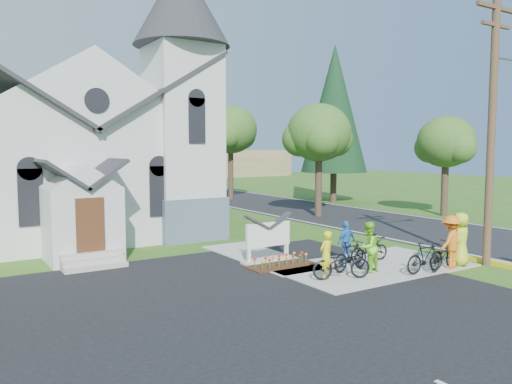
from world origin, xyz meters
TOP-DOWN VIEW (x-y plane):
  - ground at (0.00, 0.00)m, footprint 120.00×120.00m
  - parking_lot at (-7.00, -2.00)m, footprint 20.00×16.00m
  - road at (10.00, 15.00)m, footprint 8.00×90.00m
  - sidewalk at (1.50, 0.50)m, footprint 7.00×4.00m
  - church at (-5.48, 12.48)m, footprint 12.35×12.00m
  - church_sign at (-1.20, 3.20)m, footprint 2.20×0.40m
  - flower_bed at (-1.20, 2.30)m, footprint 2.60×1.10m
  - utility_pole at (5.36, -1.50)m, footprint 3.45×0.28m
  - tree_road_near at (8.50, 12.00)m, footprint 4.00×4.00m
  - tree_road_mid at (9.00, 24.00)m, footprint 4.40×4.40m
  - tree_road_far at (15.50, 8.00)m, footprint 3.60×3.60m
  - conifer at (15.00, 18.00)m, footprint 5.20×5.20m
  - distant_hills at (3.36, 56.33)m, footprint 61.00×10.00m
  - cyclist_0 at (-1.10, -0.01)m, footprint 0.65×0.50m
  - bike_0 at (-0.68, -0.28)m, footprint 2.06×1.31m
  - cyclist_1 at (0.73, -0.07)m, footprint 0.97×0.83m
  - bike_1 at (0.37, 0.40)m, footprint 1.79×0.73m
  - cyclist_2 at (1.02, 1.33)m, footprint 0.96×0.49m
  - bike_2 at (1.89, 1.04)m, footprint 1.80×0.68m
  - cyclist_3 at (3.61, -1.20)m, footprint 1.29×0.86m
  - bike_3 at (2.29, -1.20)m, footprint 1.79×0.55m
  - cyclist_4 at (4.17, -1.20)m, footprint 1.10×0.91m
  - bike_4 at (3.19, -1.20)m, footprint 1.93×1.05m

SIDE VIEW (x-z plane):
  - ground at x=0.00m, z-range 0.00..0.00m
  - parking_lot at x=-7.00m, z-range 0.00..0.02m
  - road at x=10.00m, z-range 0.00..0.02m
  - sidewalk at x=1.50m, z-range 0.00..0.05m
  - flower_bed at x=-1.20m, z-range 0.00..0.07m
  - bike_2 at x=1.89m, z-range 0.05..0.98m
  - bike_4 at x=3.19m, z-range 0.05..1.01m
  - bike_0 at x=-0.68m, z-range 0.05..1.07m
  - bike_1 at x=0.37m, z-range 0.05..1.09m
  - bike_3 at x=2.29m, z-range 0.05..1.12m
  - cyclist_2 at x=1.02m, z-range 0.05..1.62m
  - cyclist_0 at x=-1.10m, z-range 0.05..1.63m
  - cyclist_1 at x=0.73m, z-range 0.05..1.79m
  - cyclist_3 at x=3.61m, z-range 0.05..1.92m
  - cyclist_4 at x=4.17m, z-range 0.05..1.98m
  - church_sign at x=-1.20m, z-range 0.18..1.88m
  - distant_hills at x=3.36m, z-range -0.63..4.97m
  - tree_road_far at x=15.50m, z-range 1.48..7.78m
  - tree_road_near at x=8.50m, z-range 1.68..8.73m
  - church at x=-5.48m, z-range -1.25..11.75m
  - utility_pole at x=5.36m, z-range 0.40..10.40m
  - tree_road_mid at x=9.00m, z-range 1.88..9.68m
  - conifer at x=15.00m, z-range 1.19..13.59m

